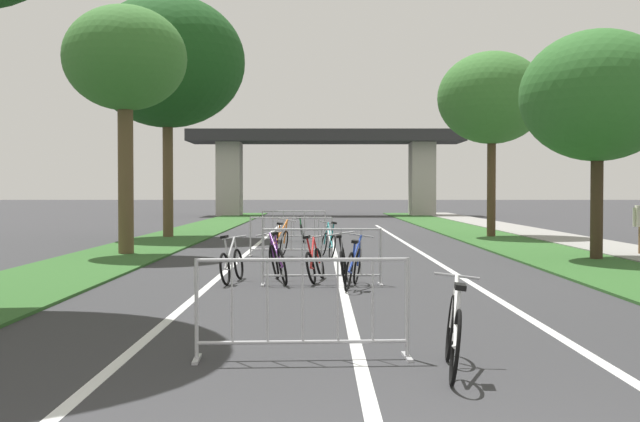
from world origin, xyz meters
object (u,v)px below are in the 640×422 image
(crowd_barrier_fourth, at_px, (292,226))
(bicycle_teal_0, at_px, (327,243))
(crowd_barrier_second, at_px, (320,257))
(crowd_barrier_third, at_px, (290,237))
(bicycle_red_8, at_px, (313,263))
(bicycle_white_2, at_px, (452,333))
(bicycle_orange_1, at_px, (278,243))
(tree_left_oak_mid, at_px, (166,62))
(tree_right_cypress_far, at_px, (596,96))
(bicycle_purple_4, at_px, (276,262))
(bicycle_silver_6, at_px, (230,264))
(bicycle_blue_7, at_px, (352,266))
(tree_left_maple_mid, at_px, (123,61))
(tree_right_pine_far, at_px, (490,98))
(bicycle_green_5, at_px, (300,232))
(crowd_barrier_nearest, at_px, (301,309))
(bicycle_black_3, at_px, (342,263))

(crowd_barrier_fourth, distance_m, bicycle_teal_0, 6.92)
(crowd_barrier_second, height_order, crowd_barrier_third, same)
(bicycle_red_8, bearing_deg, bicycle_white_2, -70.07)
(bicycle_orange_1, bearing_deg, crowd_barrier_fourth, 100.77)
(tree_left_oak_mid, distance_m, tree_right_cypress_far, 15.88)
(tree_left_oak_mid, xyz_separation_m, bicycle_purple_4, (4.82, -14.19, -6.09))
(bicycle_silver_6, distance_m, bicycle_blue_7, 2.43)
(crowd_barrier_fourth, xyz_separation_m, bicycle_silver_6, (-0.77, -12.41, -0.17))
(tree_right_cypress_far, bearing_deg, tree_left_maple_mid, 172.29)
(tree_right_pine_far, distance_m, crowd_barrier_third, 12.06)
(bicycle_purple_4, height_order, bicycle_blue_7, bicycle_purple_4)
(bicycle_orange_1, xyz_separation_m, bicycle_green_5, (0.44, 6.49, -0.04))
(tree_right_pine_far, xyz_separation_m, crowd_barrier_fourth, (-7.30, -2.09, -4.66))
(bicycle_red_8, bearing_deg, crowd_barrier_third, 106.19)
(bicycle_teal_0, height_order, bicycle_red_8, bicycle_teal_0)
(tree_left_maple_mid, bearing_deg, tree_right_pine_far, 34.94)
(bicycle_blue_7, height_order, bicycle_red_8, bicycle_blue_7)
(bicycle_white_2, height_order, bicycle_silver_6, bicycle_white_2)
(tree_right_cypress_far, distance_m, bicycle_white_2, 13.91)
(tree_left_maple_mid, xyz_separation_m, bicycle_teal_0, (5.47, -0.78, -4.87))
(tree_right_pine_far, height_order, bicycle_silver_6, tree_right_pine_far)
(crowd_barrier_nearest, xyz_separation_m, bicycle_green_5, (-0.44, 18.73, -0.16))
(tree_right_pine_far, relative_size, bicycle_red_8, 4.35)
(crowd_barrier_fourth, height_order, bicycle_teal_0, crowd_barrier_fourth)
(crowd_barrier_nearest, relative_size, bicycle_white_2, 1.30)
(crowd_barrier_fourth, distance_m, bicycle_red_8, 12.29)
(bicycle_orange_1, height_order, bicycle_silver_6, bicycle_orange_1)
(bicycle_blue_7, bearing_deg, bicycle_red_8, 135.89)
(tree_left_maple_mid, xyz_separation_m, bicycle_green_5, (4.63, 5.51, -4.89))
(tree_right_cypress_far, height_order, crowd_barrier_second, tree_right_cypress_far)
(bicycle_teal_0, bearing_deg, tree_right_pine_far, 44.66)
(tree_right_cypress_far, distance_m, bicycle_orange_1, 8.80)
(tree_left_oak_mid, bearing_deg, bicycle_green_5, -24.86)
(bicycle_black_3, bearing_deg, bicycle_purple_4, 179.57)
(bicycle_white_2, bearing_deg, crowd_barrier_nearest, 164.72)
(crowd_barrier_nearest, relative_size, bicycle_silver_6, 1.37)
(tree_left_oak_mid, height_order, crowd_barrier_nearest, tree_left_oak_mid)
(bicycle_green_5, bearing_deg, crowd_barrier_fourth, -63.96)
(bicycle_black_3, relative_size, bicycle_red_8, 1.05)
(crowd_barrier_nearest, distance_m, bicycle_orange_1, 12.27)
(bicycle_teal_0, relative_size, bicycle_black_3, 1.03)
(bicycle_purple_4, bearing_deg, bicycle_silver_6, 169.58)
(tree_left_maple_mid, height_order, bicycle_purple_4, tree_left_maple_mid)
(bicycle_black_3, relative_size, bicycle_purple_4, 0.95)
(tree_left_oak_mid, xyz_separation_m, bicycle_blue_7, (6.22, -15.04, -6.09))
(crowd_barrier_second, xyz_separation_m, bicycle_orange_1, (-1.09, 5.82, -0.12))
(bicycle_purple_4, bearing_deg, bicycle_black_3, -14.82)
(crowd_barrier_third, bearing_deg, bicycle_green_5, 88.55)
(tree_right_pine_far, xyz_separation_m, crowd_barrier_third, (-7.16, -8.51, -4.66))
(bicycle_teal_0, distance_m, bicycle_black_3, 5.66)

